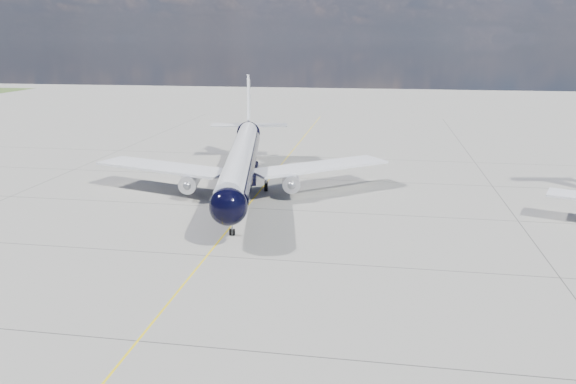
# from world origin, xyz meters

# --- Properties ---
(ground) EXTENTS (320.00, 320.00, 0.00)m
(ground) POSITION_xyz_m (0.00, 30.00, 0.00)
(ground) COLOR gray
(ground) RESTS_ON ground
(taxiway_centerline) EXTENTS (0.16, 160.00, 0.01)m
(taxiway_centerline) POSITION_xyz_m (0.00, 25.00, 0.00)
(taxiway_centerline) COLOR yellow
(taxiway_centerline) RESTS_ON ground
(main_airliner) EXTENTS (37.79, 46.51, 13.51)m
(main_airliner) POSITION_xyz_m (-2.25, 32.45, 4.19)
(main_airliner) COLOR black
(main_airliner) RESTS_ON ground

